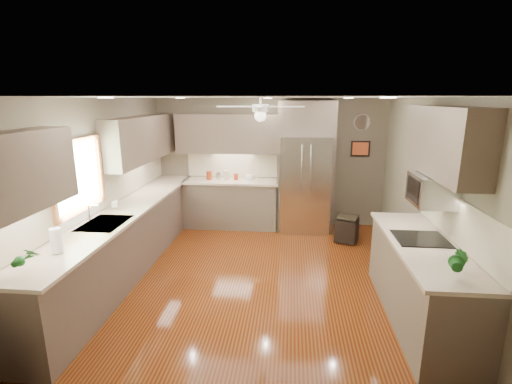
% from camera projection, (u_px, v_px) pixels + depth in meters
% --- Properties ---
extents(floor, '(5.00, 5.00, 0.00)m').
position_uv_depth(floor, '(258.00, 278.00, 5.27)').
color(floor, '#461509').
rests_on(floor, ground).
extents(ceiling, '(5.00, 5.00, 0.00)m').
position_uv_depth(ceiling, '(258.00, 97.00, 4.66)').
color(ceiling, white).
rests_on(ceiling, ground).
extents(wall_back, '(4.50, 0.00, 4.50)m').
position_uv_depth(wall_back, '(269.00, 162.00, 7.38)').
color(wall_back, '#665E4E').
rests_on(wall_back, ground).
extents(wall_front, '(4.50, 0.00, 4.50)m').
position_uv_depth(wall_front, '(226.00, 283.00, 2.55)').
color(wall_front, '#665E4E').
rests_on(wall_front, ground).
extents(wall_left, '(0.00, 5.00, 5.00)m').
position_uv_depth(wall_left, '(98.00, 190.00, 5.17)').
color(wall_left, '#665E4E').
rests_on(wall_left, ground).
extents(wall_right, '(0.00, 5.00, 5.00)m').
position_uv_depth(wall_right, '(432.00, 198.00, 4.76)').
color(wall_right, '#665E4E').
rests_on(wall_right, ground).
extents(canister_a, '(0.14, 0.14, 0.17)m').
position_uv_depth(canister_a, '(209.00, 175.00, 7.27)').
color(canister_a, maroon).
rests_on(canister_a, back_run).
extents(canister_b, '(0.10, 0.10, 0.14)m').
position_uv_depth(canister_b, '(218.00, 176.00, 7.28)').
color(canister_b, silver).
rests_on(canister_b, back_run).
extents(canister_c, '(0.13, 0.13, 0.18)m').
position_uv_depth(canister_c, '(227.00, 175.00, 7.23)').
color(canister_c, tan).
rests_on(canister_c, back_run).
extents(canister_d, '(0.11, 0.11, 0.13)m').
position_uv_depth(canister_d, '(236.00, 177.00, 7.24)').
color(canister_d, maroon).
rests_on(canister_d, back_run).
extents(soap_bottle, '(0.10, 0.10, 0.17)m').
position_uv_depth(soap_bottle, '(116.00, 203.00, 5.31)').
color(soap_bottle, white).
rests_on(soap_bottle, left_run).
extents(potted_plant_left, '(0.16, 0.11, 0.30)m').
position_uv_depth(potted_plant_left, '(26.00, 257.00, 3.35)').
color(potted_plant_left, '#1A5D1D').
rests_on(potted_plant_left, left_run).
extents(potted_plant_right, '(0.21, 0.19, 0.31)m').
position_uv_depth(potted_plant_right, '(459.00, 261.00, 3.26)').
color(potted_plant_right, '#1A5D1D').
rests_on(potted_plant_right, right_run).
extents(bowl, '(0.24, 0.24, 0.05)m').
position_uv_depth(bowl, '(249.00, 179.00, 7.22)').
color(bowl, tan).
rests_on(bowl, back_run).
extents(left_run, '(0.65, 4.70, 1.45)m').
position_uv_depth(left_run, '(128.00, 238.00, 5.48)').
color(left_run, brown).
rests_on(left_run, ground).
extents(back_run, '(1.85, 0.65, 1.45)m').
position_uv_depth(back_run, '(232.00, 202.00, 7.35)').
color(back_run, brown).
rests_on(back_run, ground).
extents(uppers, '(4.50, 4.70, 0.95)m').
position_uv_depth(uppers, '(214.00, 141.00, 5.57)').
color(uppers, brown).
rests_on(uppers, wall_left).
extents(window, '(0.05, 1.12, 0.92)m').
position_uv_depth(window, '(78.00, 176.00, 4.62)').
color(window, '#BFF2B2').
rests_on(window, wall_left).
extents(sink, '(0.50, 0.70, 0.32)m').
position_uv_depth(sink, '(105.00, 225.00, 4.75)').
color(sink, silver).
rests_on(sink, left_run).
extents(refrigerator, '(1.06, 0.75, 2.45)m').
position_uv_depth(refrigerator, '(305.00, 169.00, 7.00)').
color(refrigerator, silver).
rests_on(refrigerator, ground).
extents(right_run, '(0.70, 2.20, 1.45)m').
position_uv_depth(right_run, '(421.00, 280.00, 4.20)').
color(right_run, brown).
rests_on(right_run, ground).
extents(microwave, '(0.43, 0.55, 0.34)m').
position_uv_depth(microwave, '(432.00, 190.00, 4.19)').
color(microwave, silver).
rests_on(microwave, wall_right).
extents(ceiling_fan, '(1.18, 1.18, 0.32)m').
position_uv_depth(ceiling_fan, '(260.00, 110.00, 4.99)').
color(ceiling_fan, white).
rests_on(ceiling_fan, ceiling).
extents(recessed_lights, '(2.84, 3.14, 0.01)m').
position_uv_depth(recessed_lights, '(258.00, 98.00, 5.05)').
color(recessed_lights, white).
rests_on(recessed_lights, ceiling).
extents(wall_clock, '(0.30, 0.03, 0.30)m').
position_uv_depth(wall_clock, '(362.00, 122.00, 7.01)').
color(wall_clock, white).
rests_on(wall_clock, wall_back).
extents(framed_print, '(0.36, 0.03, 0.30)m').
position_uv_depth(framed_print, '(360.00, 149.00, 7.12)').
color(framed_print, black).
rests_on(framed_print, wall_back).
extents(stool, '(0.46, 0.46, 0.45)m').
position_uv_depth(stool, '(347.00, 229.00, 6.57)').
color(stool, black).
rests_on(stool, ground).
extents(paper_towel, '(0.11, 0.11, 0.28)m').
position_uv_depth(paper_towel, '(56.00, 240.00, 3.78)').
color(paper_towel, white).
rests_on(paper_towel, left_run).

